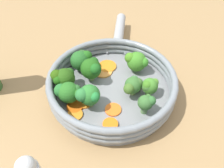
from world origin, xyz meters
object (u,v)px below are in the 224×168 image
Objects in this scene: broccoli_floret_3 at (63,78)px; broccoli_floret_6 at (137,61)px; broccoli_floret_5 at (81,59)px; mushroom_piece_0 at (135,86)px; broccoli_floret_4 at (133,86)px; carrot_slice_0 at (85,103)px; carrot_slice_1 at (75,115)px; broccoli_floret_0 at (68,92)px; carrot_slice_5 at (113,110)px; skillet at (112,91)px; broccoli_floret_1 at (146,102)px; carrot_slice_4 at (110,124)px; carrot_slice_6 at (103,71)px; broccoli_floret_8 at (92,68)px; broccoli_floret_7 at (89,95)px; carrot_slice_3 at (75,107)px; carrot_slice_2 at (107,66)px; broccoli_floret_2 at (149,86)px.

broccoli_floret_6 is at bearing 35.57° from broccoli_floret_3.
mushroom_piece_0 is at bearing -11.13° from broccoli_floret_5.
carrot_slice_0 is at bearing -149.32° from broccoli_floret_4.
carrot_slice_1 is 0.05m from broccoli_floret_0.
broccoli_floret_3 is (-0.12, 0.03, 0.03)m from carrot_slice_5.
carrot_slice_1 reaches higher than skillet.
broccoli_floret_6 is at bearing 96.38° from broccoli_floret_4.
skillet is at bearing 152.70° from broccoli_floret_1.
skillet is 8.77× the size of carrot_slice_4.
broccoli_floret_4 is at bearing -95.91° from mushroom_piece_0.
broccoli_floret_4 reaches higher than carrot_slice_6.
carrot_slice_5 is 0.76× the size of carrot_slice_6.
broccoli_floret_5 is (-0.11, 0.10, 0.03)m from carrot_slice_5.
broccoli_floret_6 is at bearing 81.35° from carrot_slice_5.
broccoli_floret_7 is at bearing -74.38° from broccoli_floret_8.
broccoli_floret_6 is (0.13, 0.03, -0.00)m from broccoli_floret_5.
skillet is 5.06× the size of broccoli_floret_3.
carrot_slice_0 is at bearing 44.66° from carrot_slice_3.
skillet is 0.08m from carrot_slice_2.
broccoli_floret_4 is 1.41× the size of mushroom_piece_0.
carrot_slice_3 is at bearing -146.85° from broccoli_floret_4.
carrot_slice_4 is 0.70× the size of broccoli_floret_2.
carrot_slice_2 is at bearing 109.04° from carrot_slice_4.
skillet is 0.09m from carrot_slice_3.
broccoli_floret_2 is at bearing -5.24° from broccoli_floret_8.
broccoli_floret_3 reaches higher than broccoli_floret_4.
carrot_slice_0 is 0.53× the size of broccoli_floret_8.
carrot_slice_3 is (-0.06, -0.07, 0.01)m from skillet.
carrot_slice_4 is 0.89× the size of carrot_slice_5.
carrot_slice_0 is at bearing -153.79° from broccoli_floret_2.
carrot_slice_2 is at bearing 24.29° from broccoli_floret_5.
carrot_slice_2 is at bearing 78.93° from carrot_slice_3.
broccoli_floret_3 and broccoli_floret_5 have the same top height.
broccoli_floret_0 is at bearing -176.32° from carrot_slice_5.
broccoli_floret_2 is (0.06, 0.06, 0.03)m from carrot_slice_5.
carrot_slice_4 is at bearing -55.43° from broccoli_floret_8.
carrot_slice_5 is 0.65× the size of broccoli_floret_3.
broccoli_floret_1 is (0.06, 0.01, 0.03)m from carrot_slice_5.
skillet is 0.11m from broccoli_floret_0.
broccoli_floret_5 is (-0.06, -0.03, 0.03)m from carrot_slice_2.
broccoli_floret_7 reaches higher than broccoli_floret_3.
mushroom_piece_0 is (0.09, 0.07, 0.01)m from carrot_slice_0.
carrot_slice_0 is 0.67× the size of carrot_slice_2.
broccoli_floret_0 is 0.97× the size of broccoli_floret_8.
carrot_slice_0 is 0.54× the size of broccoli_floret_0.
broccoli_floret_1 reaches higher than carrot_slice_4.
broccoli_floret_3 is (-0.03, 0.04, -0.00)m from broccoli_floret_0.
carrot_slice_4 is (0.06, -0.16, 0.00)m from carrot_slice_2.
broccoli_floret_8 is (-0.10, 0.02, 0.01)m from broccoli_floret_4.
broccoli_floret_2 is at bearing 26.21° from carrot_slice_0.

